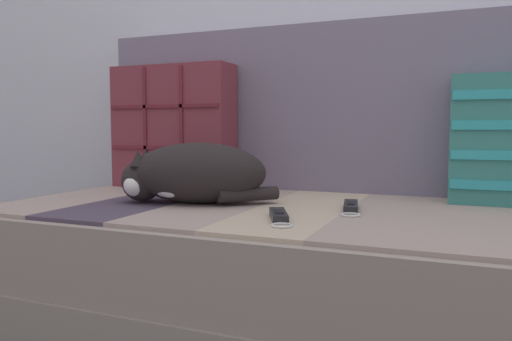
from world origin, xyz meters
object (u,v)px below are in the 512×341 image
at_px(game_remote_near, 351,207).
at_px(game_remote_far, 279,216).
at_px(throw_pillow_quilted, 173,127).
at_px(sleeping_cat, 191,174).
at_px(couch, 348,273).

bearing_deg(game_remote_near, game_remote_far, -122.27).
relative_size(throw_pillow_quilted, sleeping_cat, 1.03).
bearing_deg(throw_pillow_quilted, game_remote_near, -20.72).
bearing_deg(sleeping_cat, game_remote_near, 6.44).
xyz_separation_m(sleeping_cat, game_remote_near, (0.45, 0.05, -0.07)).
distance_m(couch, game_remote_near, 0.19).
bearing_deg(throw_pillow_quilted, game_remote_far, -39.07).
relative_size(throw_pillow_quilted, game_remote_near, 2.29).
bearing_deg(game_remote_near, couch, 109.57).
height_order(couch, throw_pillow_quilted, throw_pillow_quilted).
height_order(throw_pillow_quilted, sleeping_cat, throw_pillow_quilted).
bearing_deg(game_remote_near, sleeping_cat, -173.56).
distance_m(couch, sleeping_cat, 0.52).
distance_m(throw_pillow_quilted, game_remote_near, 0.78).
bearing_deg(sleeping_cat, couch, 9.99).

